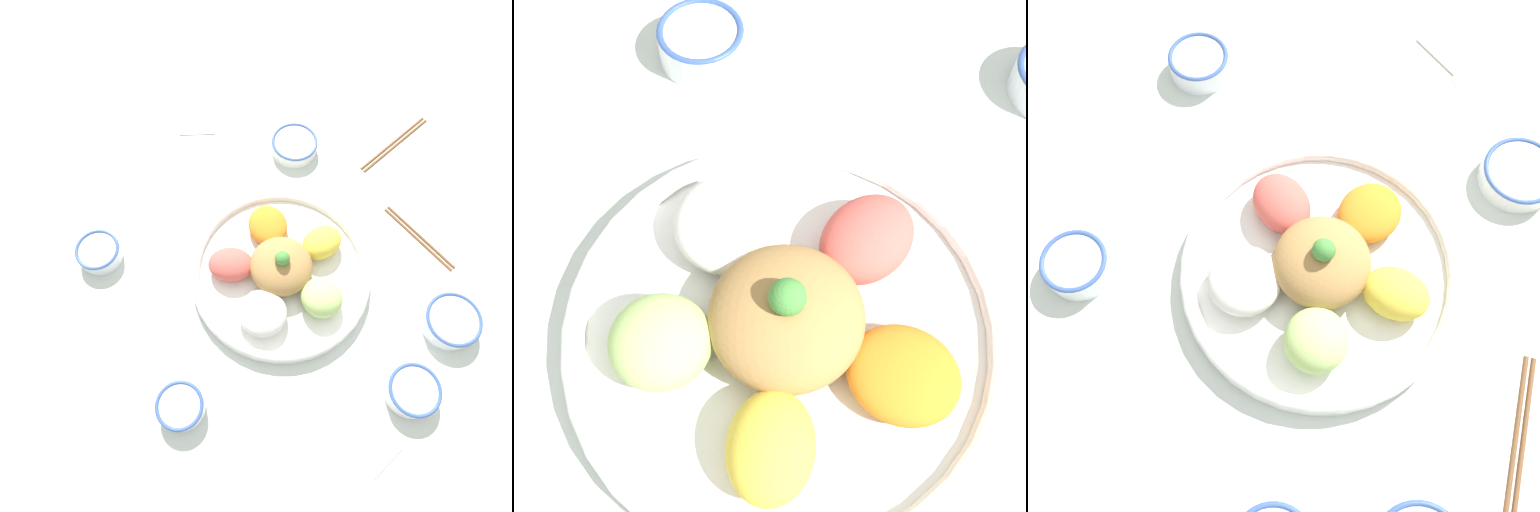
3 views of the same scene
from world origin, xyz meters
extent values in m
plane|color=silver|center=(0.00, 0.00, 0.00)|extent=(2.40, 2.40, 0.00)
cylinder|color=white|center=(0.04, -0.01, 0.01)|extent=(0.39, 0.39, 0.02)
torus|color=white|center=(0.04, -0.01, 0.03)|extent=(0.39, 0.39, 0.02)
ellipsoid|color=#B7DB7A|center=(-0.04, 0.07, 0.05)|extent=(0.12, 0.12, 0.06)
ellipsoid|color=yellow|center=(-0.06, -0.06, 0.05)|extent=(0.11, 0.10, 0.06)
ellipsoid|color=orange|center=(0.05, -0.11, 0.04)|extent=(0.10, 0.11, 0.04)
ellipsoid|color=#E55B51|center=(0.14, -0.03, 0.05)|extent=(0.11, 0.09, 0.05)
ellipsoid|color=white|center=(0.09, 0.09, 0.05)|extent=(0.13, 0.13, 0.05)
ellipsoid|color=#AD7F47|center=(0.04, -0.01, 0.05)|extent=(0.13, 0.13, 0.07)
sphere|color=#478E3D|center=(0.04, -0.01, 0.10)|extent=(0.03, 0.03, 0.03)
cylinder|color=white|center=(0.26, 0.25, 0.02)|extent=(0.09, 0.09, 0.04)
torus|color=#38569E|center=(0.26, 0.25, 0.04)|extent=(0.09, 0.09, 0.01)
cylinder|color=white|center=(0.26, 0.25, 0.04)|extent=(0.08, 0.08, 0.00)
cylinder|color=white|center=(0.43, -0.09, 0.02)|extent=(0.10, 0.10, 0.04)
torus|color=#38569E|center=(0.43, -0.09, 0.04)|extent=(0.10, 0.10, 0.01)
cylinder|color=white|center=(0.43, -0.09, 0.03)|extent=(0.08, 0.08, 0.00)
cylinder|color=white|center=(-0.04, -0.34, 0.02)|extent=(0.11, 0.11, 0.03)
torus|color=#38569E|center=(-0.04, -0.34, 0.03)|extent=(0.11, 0.11, 0.01)
cylinder|color=white|center=(-0.04, -0.34, 0.03)|extent=(0.09, 0.09, 0.00)
cylinder|color=brown|center=(-0.29, -0.06, 0.00)|extent=(0.12, 0.17, 0.01)
cylinder|color=brown|center=(-0.30, -0.07, 0.00)|extent=(0.12, 0.17, 0.01)
cube|color=beige|center=(0.20, -0.41, 0.00)|extent=(0.09, 0.02, 0.01)
ellipsoid|color=beige|center=(0.14, -0.41, 0.00)|extent=(0.05, 0.04, 0.01)
camera|label=1|loc=(0.12, 0.30, 0.89)|focal=30.00mm
camera|label=2|loc=(-0.15, -0.11, 0.61)|focal=50.00mm
camera|label=3|loc=(-0.15, 0.21, 0.80)|focal=42.00mm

